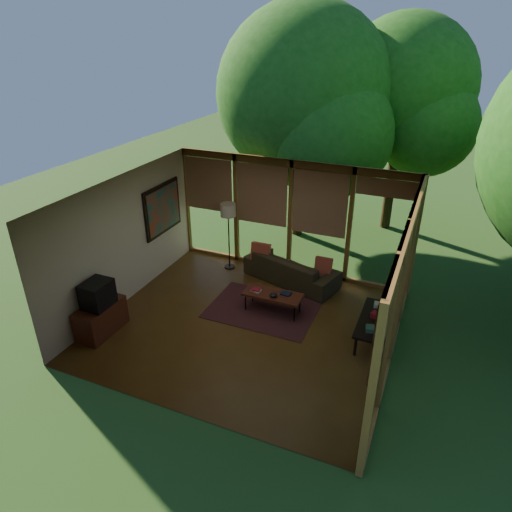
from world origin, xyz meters
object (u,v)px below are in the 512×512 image
at_px(floor_lamp, 228,214).
at_px(coffee_table, 273,295).
at_px(sofa, 292,269).
at_px(television, 97,294).
at_px(side_console, 376,321).
at_px(media_cabinet, 101,318).

xyz_separation_m(floor_lamp, coffee_table, (1.66, -1.39, -1.01)).
relative_size(sofa, floor_lamp, 1.32).
bearing_deg(floor_lamp, coffee_table, -39.84).
relative_size(television, side_console, 0.39).
relative_size(media_cabinet, coffee_table, 0.83).
bearing_deg(media_cabinet, coffee_table, 35.01).
xyz_separation_m(sofa, coffee_table, (0.06, -1.35, 0.07)).
bearing_deg(coffee_table, sofa, 92.52).
bearing_deg(floor_lamp, sofa, -1.43).
xyz_separation_m(television, coffee_table, (2.75, 1.94, -0.46)).
height_order(sofa, television, television).
height_order(sofa, media_cabinet, sofa).
distance_m(floor_lamp, coffee_table, 2.39).
xyz_separation_m(coffee_table, side_console, (2.10, -0.14, 0.02)).
bearing_deg(television, floor_lamp, 71.91).
bearing_deg(media_cabinet, television, 0.00).
xyz_separation_m(television, floor_lamp, (1.09, 3.33, 0.56)).
relative_size(floor_lamp, side_console, 1.18).
xyz_separation_m(sofa, television, (-2.69, -3.29, 0.53)).
bearing_deg(side_console, media_cabinet, -159.68).
relative_size(television, coffee_table, 0.46).
relative_size(media_cabinet, side_console, 0.71).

